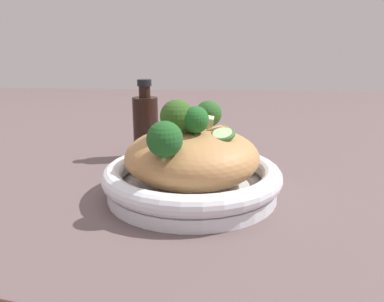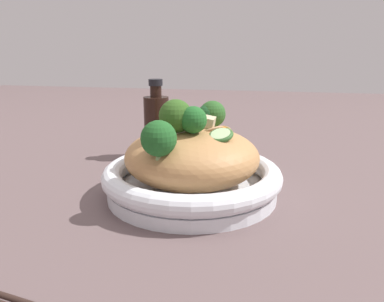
# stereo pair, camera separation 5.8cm
# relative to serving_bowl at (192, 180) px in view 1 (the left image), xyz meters

# --- Properties ---
(ground_plane) EXTENTS (3.00, 3.00, 0.00)m
(ground_plane) POSITION_rel_serving_bowl_xyz_m (0.00, 0.00, -0.03)
(ground_plane) COLOR #5D4B4C
(serving_bowl) EXTENTS (0.28, 0.28, 0.05)m
(serving_bowl) POSITION_rel_serving_bowl_xyz_m (0.00, 0.00, 0.00)
(serving_bowl) COLOR white
(serving_bowl) RESTS_ON ground_plane
(noodle_heap) EXTENTS (0.21, 0.21, 0.09)m
(noodle_heap) POSITION_rel_serving_bowl_xyz_m (0.00, 0.00, 0.04)
(noodle_heap) COLOR #B17F4C
(noodle_heap) RESTS_ON serving_bowl
(broccoli_florets) EXTENTS (0.11, 0.21, 0.08)m
(broccoli_florets) POSITION_rel_serving_bowl_xyz_m (-0.01, -0.01, 0.09)
(broccoli_florets) COLOR #96B870
(broccoli_florets) RESTS_ON serving_bowl
(carrot_coins) EXTENTS (0.12, 0.07, 0.03)m
(carrot_coins) POSITION_rel_serving_bowl_xyz_m (0.01, 0.04, 0.08)
(carrot_coins) COLOR orange
(carrot_coins) RESTS_ON serving_bowl
(zucchini_slices) EXTENTS (0.13, 0.06, 0.02)m
(zucchini_slices) POSITION_rel_serving_bowl_xyz_m (0.01, -0.02, 0.08)
(zucchini_slices) COLOR beige
(zucchini_slices) RESTS_ON serving_bowl
(chicken_chunks) EXTENTS (0.07, 0.12, 0.04)m
(chicken_chunks) POSITION_rel_serving_bowl_xyz_m (-0.01, 0.03, 0.08)
(chicken_chunks) COLOR #C6B991
(chicken_chunks) RESTS_ON serving_bowl
(soy_sauce_bottle) EXTENTS (0.05, 0.05, 0.16)m
(soy_sauce_bottle) POSITION_rel_serving_bowl_xyz_m (-0.12, 0.20, 0.04)
(soy_sauce_bottle) COLOR black
(soy_sauce_bottle) RESTS_ON ground_plane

